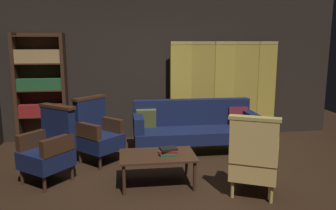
{
  "coord_description": "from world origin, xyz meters",
  "views": [
    {
      "loc": [
        -0.69,
        -4.23,
        1.91
      ],
      "look_at": [
        0.0,
        0.8,
        0.95
      ],
      "focal_mm": 36.46,
      "sensor_mm": 36.0,
      "label": 1
    }
  ],
  "objects": [
    {
      "name": "book_red_leather",
      "position": [
        -0.1,
        0.05,
        0.47
      ],
      "size": [
        0.26,
        0.19,
        0.04
      ],
      "primitive_type": "cube",
      "rotation": [
        0.0,
        0.0,
        -0.15
      ],
      "color": "maroon",
      "rests_on": "book_green_cloth"
    },
    {
      "name": "bookshelf",
      "position": [
        -2.15,
        2.19,
        1.09
      ],
      "size": [
        0.9,
        0.32,
        2.05
      ],
      "color": "#382114",
      "rests_on": "ground_plane"
    },
    {
      "name": "coffee_table",
      "position": [
        -0.24,
        0.08,
        0.37
      ],
      "size": [
        1.0,
        0.64,
        0.42
      ],
      "color": "#382114",
      "rests_on": "ground_plane"
    },
    {
      "name": "velvet_couch",
      "position": [
        0.55,
        1.45,
        0.45
      ],
      "size": [
        2.12,
        0.78,
        0.88
      ],
      "color": "#382114",
      "rests_on": "ground_plane"
    },
    {
      "name": "armchair_gilt_accent",
      "position": [
        0.91,
        -0.39,
        0.49
      ],
      "size": [
        0.77,
        0.77,
        1.04
      ],
      "color": "tan",
      "rests_on": "ground_plane"
    },
    {
      "name": "armchair_wing_right",
      "position": [
        -1.09,
        1.09,
        0.49
      ],
      "size": [
        0.82,
        0.82,
        1.04
      ],
      "color": "#382114",
      "rests_on": "ground_plane"
    },
    {
      "name": "back_wall",
      "position": [
        0.0,
        2.45,
        1.4
      ],
      "size": [
        7.2,
        0.1,
        2.8
      ],
      "primitive_type": "cube",
      "color": "black",
      "rests_on": "ground_plane"
    },
    {
      "name": "book_black_cloth",
      "position": [
        -0.1,
        0.05,
        0.5
      ],
      "size": [
        0.24,
        0.19,
        0.03
      ],
      "primitive_type": "cube",
      "rotation": [
        0.0,
        0.0,
        0.17
      ],
      "color": "black",
      "rests_on": "book_red_leather"
    },
    {
      "name": "folding_screen",
      "position": [
        1.31,
        2.21,
        0.99
      ],
      "size": [
        2.18,
        0.21,
        1.9
      ],
      "color": "#B29338",
      "rests_on": "ground_plane"
    },
    {
      "name": "book_green_cloth",
      "position": [
        -0.1,
        0.05,
        0.44
      ],
      "size": [
        0.23,
        0.21,
        0.03
      ],
      "primitive_type": "cube",
      "rotation": [
        0.0,
        0.0,
        -0.07
      ],
      "color": "#1E4C28",
      "rests_on": "coffee_table"
    },
    {
      "name": "ground_plane",
      "position": [
        0.0,
        0.0,
        0.0
      ],
      "size": [
        10.0,
        10.0,
        0.0
      ],
      "primitive_type": "plane",
      "color": "black"
    },
    {
      "name": "armchair_wing_left",
      "position": [
        -1.68,
        0.4,
        0.49
      ],
      "size": [
        0.81,
        0.81,
        1.04
      ],
      "color": "#382114",
      "rests_on": "ground_plane"
    }
  ]
}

